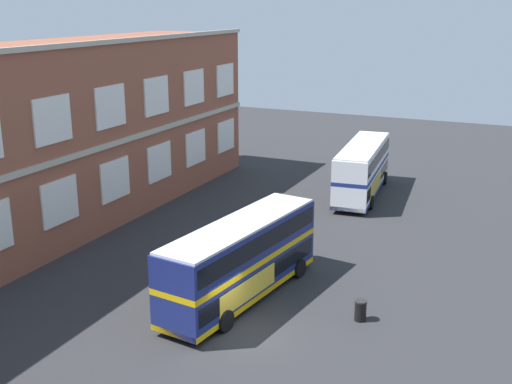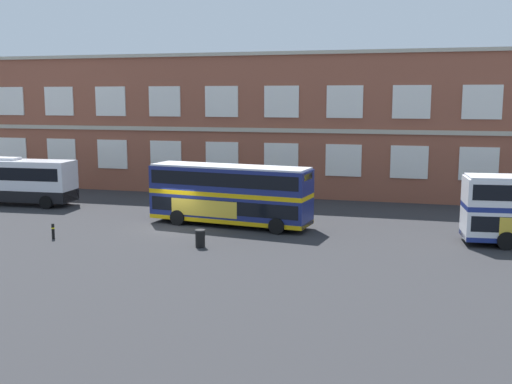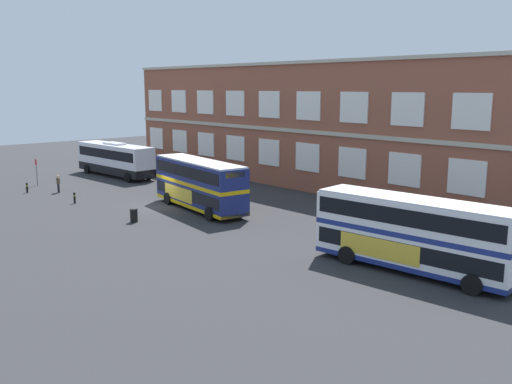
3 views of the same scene
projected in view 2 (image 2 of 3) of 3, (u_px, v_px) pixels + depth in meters
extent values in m
plane|color=#2B2B2D|center=(184.00, 222.00, 42.28)|extent=(120.00, 120.00, 0.00)
cube|color=brown|center=(263.00, 125.00, 56.22)|extent=(53.10, 8.00, 12.05)
cube|color=#B2A893|center=(251.00, 130.00, 52.37)|extent=(53.10, 0.16, 0.36)
cube|color=#B2A893|center=(251.00, 54.00, 51.41)|extent=(53.10, 0.28, 0.30)
cube|color=silver|center=(13.00, 151.00, 58.94)|extent=(2.97, 0.12, 2.65)
cube|color=silver|center=(62.00, 153.00, 57.56)|extent=(2.97, 0.12, 2.65)
cube|color=silver|center=(112.00, 154.00, 56.19)|extent=(2.97, 0.12, 2.65)
cube|color=silver|center=(166.00, 156.00, 54.82)|extent=(2.97, 0.12, 2.65)
cube|color=silver|center=(222.00, 157.00, 53.45)|extent=(2.97, 0.12, 2.65)
cube|color=silver|center=(281.00, 159.00, 52.07)|extent=(2.97, 0.12, 2.65)
cube|color=silver|center=(343.00, 160.00, 50.70)|extent=(2.97, 0.12, 2.65)
cube|color=silver|center=(409.00, 162.00, 49.33)|extent=(2.97, 0.12, 2.65)
cube|color=silver|center=(479.00, 164.00, 47.96)|extent=(2.97, 0.12, 2.65)
cube|color=silver|center=(10.00, 101.00, 58.19)|extent=(2.97, 0.12, 2.65)
cube|color=silver|center=(59.00, 101.00, 56.82)|extent=(2.97, 0.12, 2.65)
cube|color=silver|center=(111.00, 101.00, 55.45)|extent=(2.97, 0.12, 2.65)
cube|color=silver|center=(165.00, 101.00, 54.08)|extent=(2.97, 0.12, 2.65)
cube|color=silver|center=(222.00, 102.00, 52.70)|extent=(2.97, 0.12, 2.65)
cube|color=silver|center=(281.00, 102.00, 51.33)|extent=(2.97, 0.12, 2.65)
cube|color=silver|center=(345.00, 102.00, 49.96)|extent=(2.97, 0.12, 2.65)
cube|color=silver|center=(412.00, 102.00, 48.59)|extent=(2.97, 0.12, 2.65)
cube|color=silver|center=(482.00, 102.00, 47.21)|extent=(2.97, 0.12, 2.65)
cube|color=navy|center=(230.00, 208.00, 41.04)|extent=(11.24, 3.95, 1.75)
cube|color=black|center=(230.00, 205.00, 41.00)|extent=(10.81, 3.93, 0.90)
cube|color=gold|center=(230.00, 193.00, 40.88)|extent=(11.24, 3.95, 0.30)
cube|color=navy|center=(230.00, 179.00, 40.74)|extent=(11.24, 3.95, 1.55)
cube|color=black|center=(230.00, 178.00, 40.72)|extent=(10.81, 3.93, 0.90)
cube|color=gold|center=(230.00, 218.00, 41.15)|extent=(11.24, 3.97, 0.28)
cube|color=silver|center=(230.00, 166.00, 40.61)|extent=(11.01, 3.82, 0.12)
cube|color=gold|center=(204.00, 208.00, 40.35)|extent=(4.80, 0.66, 1.10)
cube|color=yellow|center=(308.00, 177.00, 38.59)|extent=(0.27, 1.65, 0.40)
cylinder|color=black|center=(277.00, 226.00, 38.52)|extent=(1.07, 0.45, 1.04)
cylinder|color=black|center=(290.00, 219.00, 40.85)|extent=(1.07, 0.45, 1.04)
cylinder|color=black|center=(178.00, 218.00, 41.24)|extent=(1.07, 0.45, 1.04)
cylinder|color=black|center=(196.00, 211.00, 43.56)|extent=(1.07, 0.45, 1.04)
cylinder|color=black|center=(507.00, 241.00, 34.59)|extent=(1.07, 0.42, 1.04)
cylinder|color=black|center=(497.00, 231.00, 37.08)|extent=(1.07, 0.42, 1.04)
cube|color=silver|center=(2.00, 180.00, 49.19)|extent=(12.12, 3.22, 3.20)
cube|color=black|center=(2.00, 172.00, 49.09)|extent=(11.41, 3.22, 1.00)
cube|color=black|center=(3.00, 194.00, 49.36)|extent=(12.13, 3.24, 0.90)
cube|color=silver|center=(1.00, 159.00, 48.92)|extent=(2.95, 1.43, 0.20)
cylinder|color=black|center=(46.00, 202.00, 47.25)|extent=(1.06, 0.38, 1.04)
cylinder|color=black|center=(63.00, 197.00, 49.71)|extent=(1.06, 0.38, 1.04)
cylinder|color=black|center=(200.00, 239.00, 35.19)|extent=(0.56, 0.56, 0.95)
cylinder|color=black|center=(200.00, 230.00, 35.11)|extent=(0.60, 0.60, 0.08)
cylinder|color=black|center=(53.00, 231.00, 37.23)|extent=(0.18, 0.18, 0.95)
cylinder|color=yellow|center=(53.00, 228.00, 37.20)|extent=(0.19, 0.19, 0.08)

